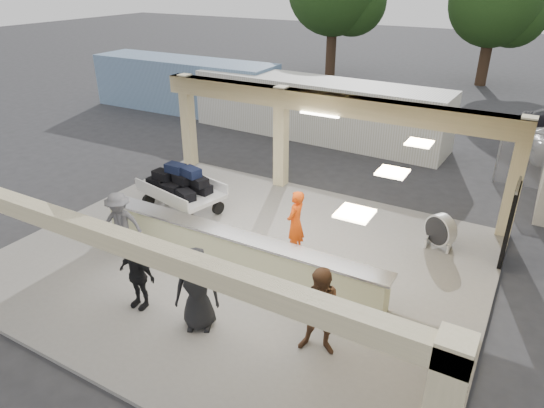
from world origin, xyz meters
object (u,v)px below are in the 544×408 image
Objects in this scene: baggage_counter at (233,250)px; passenger_d at (197,289)px; passenger_c at (120,225)px; passenger_b at (137,275)px; container_white at (316,109)px; container_blue at (184,85)px; baggage_handler at (295,223)px; luggage_cart at (181,186)px; passenger_a at (323,312)px; drum_fan at (440,230)px.

passenger_d is at bearing -73.86° from baggage_counter.
passenger_c is 3.75m from passenger_d.
passenger_b is 0.91× the size of passenger_c.
container_white is (-2.92, 11.10, 0.70)m from baggage_counter.
passenger_c reaches higher than baggage_counter.
passenger_b is 0.16× the size of container_blue.
passenger_b is at bearing -27.13° from baggage_handler.
passenger_d reaches higher than baggage_counter.
passenger_d is at bearing -72.55° from container_white.
passenger_d is at bearing -46.65° from passenger_c.
luggage_cart is 1.75× the size of passenger_b.
container_blue is at bearing -129.65° from baggage_handler.
passenger_a is at bearing -14.52° from passenger_d.
container_blue is (-12.07, 10.42, 0.36)m from baggage_handler.
drum_fan is 7.95m from passenger_b.
passenger_d reaches higher than passenger_c.
passenger_b is at bearing 174.70° from passenger_a.
drum_fan is at bearing 63.19° from passenger_a.
luggage_cart is 1.50× the size of passenger_a.
container_white is at bearing -156.58° from baggage_handler.
baggage_counter is 2.87× the size of luggage_cart.
drum_fan is 0.09× the size of container_blue.
container_white is at bearing 77.62° from passenger_d.
baggage_counter is at bearing 67.35° from passenger_b.
baggage_handler is (1.07, 1.35, 0.42)m from baggage_counter.
container_blue reaches higher than drum_fan.
container_blue reaches higher than baggage_counter.
container_blue reaches higher than passenger_d.
passenger_d is at bearing -51.15° from container_blue.
luggage_cart is 4.87m from passenger_b.
baggage_handler is 15.95m from container_blue.
baggage_counter is 2.41m from passenger_d.
passenger_d reaches higher than luggage_cart.
container_blue reaches higher than passenger_b.
baggage_counter is at bearing 78.80° from passenger_d.
passenger_b is at bearing -62.61° from passenger_c.
luggage_cart is 9.19m from container_white.
baggage_handler reaches higher than passenger_c.
passenger_a is (2.15, -3.04, 0.04)m from baggage_handler.
passenger_a is at bearing 8.23° from passenger_b.
passenger_b is 0.14× the size of container_white.
baggage_handler is at bearing 56.11° from passenger_d.
baggage_handler reaches higher than luggage_cart.
passenger_a is 1.16× the size of passenger_b.
luggage_cart is 5.71m from passenger_d.
baggage_counter is at bearing -37.22° from baggage_handler.
container_blue is at bearing 121.85° from passenger_a.
passenger_d is 0.18× the size of container_blue.
passenger_a is 14.18m from container_white.
baggage_counter is 5.01× the size of passenger_b.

